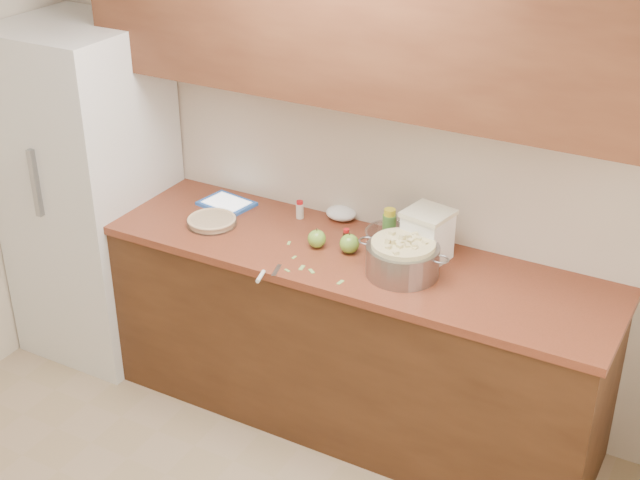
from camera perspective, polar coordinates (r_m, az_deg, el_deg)
The scene contains 22 objects.
room_shell at distance 2.88m, azimuth -13.04°, elevation -6.16°, with size 3.60×3.60×3.60m.
counter_run at distance 4.35m, azimuth 0.89°, elevation -5.94°, with size 2.64×0.68×0.92m.
upper_cabinets at distance 3.86m, azimuth 2.17°, elevation 13.94°, with size 2.60×0.34×0.70m, color brown.
fridge at distance 4.87m, azimuth -14.43°, elevation 2.93°, with size 0.70×0.70×1.80m, color silver.
pie at distance 4.35m, azimuth -6.94°, elevation 1.21°, with size 0.25×0.25×0.04m.
colander at distance 3.89m, azimuth 5.31°, elevation -1.20°, with size 0.43×0.32×0.16m.
flour_canister at distance 4.00m, azimuth 6.88°, elevation 0.32°, with size 0.23×0.23×0.24m.
tablet at distance 4.55m, azimuth -6.00°, elevation 2.33°, with size 0.28×0.23×0.02m.
paring_knife at distance 3.89m, azimuth -3.68°, elevation -2.28°, with size 0.07×0.19×0.02m.
lemon_bottle at distance 4.14m, azimuth 4.45°, elevation 0.84°, with size 0.06×0.06×0.17m.
cinnamon_shaker at distance 4.38m, azimuth -1.30°, elevation 1.95°, with size 0.04×0.04×0.09m.
vanilla_bottle at distance 4.11m, azimuth 1.69°, elevation 0.11°, with size 0.03×0.03×0.09m.
mixing_bowl at distance 4.12m, azimuth 4.53°, elevation 0.11°, with size 0.24×0.24×0.09m.
paper_towel at distance 4.38m, azimuth 1.36°, elevation 1.72°, with size 0.15×0.13×0.06m, color white.
apple_left at distance 4.11m, azimuth -0.21°, elevation 0.08°, with size 0.09×0.09×0.10m.
apple_center at distance 4.06m, azimuth 1.89°, elevation -0.24°, with size 0.09×0.09×0.10m.
peel_a at distance 3.96m, azimuth -1.17°, elevation -1.78°, with size 0.04×0.02×0.00m, color #93C25E.
peel_b at distance 4.16m, azimuth -2.00°, elevation -0.20°, with size 0.03×0.01×0.00m, color #93C25E.
peel_c at distance 3.85m, azimuth 1.31°, elevation -2.72°, with size 0.04×0.02×0.00m, color #93C25E.
peel_d at distance 3.93m, azimuth -0.55°, elevation -2.01°, with size 0.04×0.02×0.00m, color #93C25E.
peel_e at distance 4.04m, azimuth -1.67°, elevation -1.12°, with size 0.03×0.01×0.00m, color #93C25E.
peel_f at distance 3.94m, azimuth -2.12°, elevation -1.96°, with size 0.03×0.01×0.00m, color #93C25E.
Camera 1 is at (1.69, -1.72, 2.87)m, focal length 50.00 mm.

